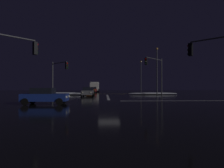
% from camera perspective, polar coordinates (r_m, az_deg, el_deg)
% --- Properties ---
extents(ground, '(120.00, 120.00, 0.10)m').
position_cam_1_polar(ground, '(21.77, -0.92, -5.39)').
color(ground, black).
extents(stop_line_north, '(0.35, 14.88, 0.01)m').
position_cam_1_polar(stop_line_north, '(30.42, -1.30, -3.96)').
color(stop_line_north, white).
rests_on(stop_line_north, ground).
extents(centre_line_ns, '(22.00, 0.15, 0.01)m').
position_cam_1_polar(centre_line_ns, '(42.00, -1.57, -3.07)').
color(centre_line_ns, yellow).
rests_on(centre_line_ns, ground).
extents(crosswalk_bar_east, '(14.88, 0.40, 0.01)m').
position_cam_1_polar(crosswalk_bar_east, '(23.66, 20.91, -4.84)').
color(crosswalk_bar_east, white).
rests_on(crosswalk_bar_east, ground).
extents(snow_bank_left_curb, '(10.90, 1.50, 0.55)m').
position_cam_1_polar(snow_bank_left_curb, '(37.99, -15.92, -2.88)').
color(snow_bank_left_curb, white).
rests_on(snow_bank_left_curb, ground).
extents(snow_bank_right_curb, '(10.29, 1.50, 0.45)m').
position_cam_1_polar(snow_bank_right_curb, '(39.39, 12.43, -2.88)').
color(snow_bank_right_curb, white).
rests_on(snow_bank_right_curb, ground).
extents(sedan_gray, '(2.02, 4.33, 1.57)m').
position_cam_1_polar(sedan_gray, '(32.19, -7.46, -2.36)').
color(sedan_gray, slate).
rests_on(sedan_gray, ground).
extents(sedan_black, '(2.02, 4.33, 1.57)m').
position_cam_1_polar(sedan_black, '(38.96, -6.98, -2.07)').
color(sedan_black, black).
rests_on(sedan_black, ground).
extents(sedan_orange, '(2.02, 4.33, 1.57)m').
position_cam_1_polar(sedan_orange, '(45.58, -6.64, -1.87)').
color(sedan_orange, '#C66014').
rests_on(sedan_orange, ground).
extents(sedan_red, '(2.02, 4.33, 1.57)m').
position_cam_1_polar(sedan_red, '(50.77, -5.75, -1.76)').
color(sedan_red, maroon).
rests_on(sedan_red, ground).
extents(box_truck, '(2.68, 8.28, 3.08)m').
position_cam_1_polar(box_truck, '(58.41, -5.33, -0.73)').
color(box_truck, beige).
rests_on(box_truck, ground).
extents(sedan_blue_crossing, '(4.33, 2.02, 1.57)m').
position_cam_1_polar(sedan_blue_crossing, '(18.89, -19.95, -3.47)').
color(sedan_blue_crossing, navy).
rests_on(sedan_blue_crossing, ground).
extents(traffic_signal_se, '(2.76, 2.76, 5.70)m').
position_cam_1_polar(traffic_signal_se, '(16.28, 29.43, 7.11)').
color(traffic_signal_se, '#4C4C51').
rests_on(traffic_signal_se, ground).
extents(traffic_signal_nw, '(3.18, 3.18, 5.73)m').
position_cam_1_polar(traffic_signal_nw, '(30.45, -16.12, 3.53)').
color(traffic_signal_nw, '#4C4C51').
rests_on(traffic_signal_nw, ground).
extents(traffic_signal_ne, '(3.70, 3.70, 6.40)m').
position_cam_1_polar(traffic_signal_ne, '(30.56, 13.24, 4.42)').
color(traffic_signal_ne, '#4C4C51').
rests_on(traffic_signal_ne, ground).
extents(traffic_signal_sw, '(3.14, 3.14, 5.78)m').
position_cam_1_polar(traffic_signal_sw, '(15.85, -29.97, 7.63)').
color(traffic_signal_sw, '#4C4C51').
rests_on(traffic_signal_sw, ground).
extents(streetlamp_right_near, '(0.44, 0.44, 9.34)m').
position_cam_1_polar(streetlamp_right_near, '(37.58, 13.67, 4.86)').
color(streetlamp_right_near, '#424247').
rests_on(streetlamp_right_near, ground).
extents(streetlamp_right_far, '(0.44, 0.44, 8.94)m').
position_cam_1_polar(streetlamp_right_far, '(53.08, 8.92, 3.00)').
color(streetlamp_right_far, '#424247').
rests_on(streetlamp_right_far, ground).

